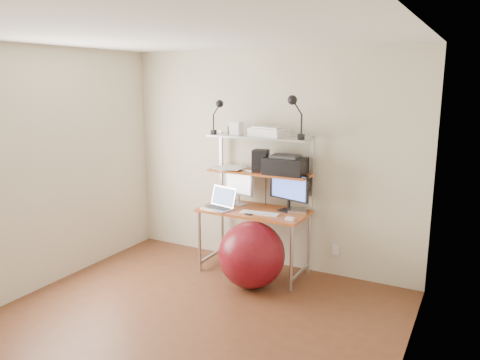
% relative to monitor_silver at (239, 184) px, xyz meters
% --- Properties ---
extents(room, '(3.60, 3.60, 3.60)m').
position_rel_monitor_silver_xyz_m(room, '(0.26, -1.57, 0.27)').
color(room, brown).
rests_on(room, ground).
extents(computer_desk, '(1.20, 0.60, 1.57)m').
position_rel_monitor_silver_xyz_m(computer_desk, '(0.26, -0.06, -0.03)').
color(computer_desk, '#C35426').
rests_on(computer_desk, ground).
extents(desktop, '(1.20, 0.60, 0.00)m').
position_rel_monitor_silver_xyz_m(desktop, '(0.26, -0.13, -0.24)').
color(desktop, '#C35426').
rests_on(desktop, computer_desk).
extents(mid_shelf, '(1.18, 0.34, 0.00)m').
position_rel_monitor_silver_xyz_m(mid_shelf, '(0.26, 0.00, 0.17)').
color(mid_shelf, '#C35426').
rests_on(mid_shelf, computer_desk).
extents(top_shelf, '(1.18, 0.34, 0.00)m').
position_rel_monitor_silver_xyz_m(top_shelf, '(0.26, 0.00, 0.57)').
color(top_shelf, '#B3B3B8').
rests_on(top_shelf, computer_desk).
extents(floor, '(3.60, 3.60, 0.00)m').
position_rel_monitor_silver_xyz_m(floor, '(0.26, -1.57, -0.98)').
color(floor, brown).
rests_on(floor, ground).
extents(wall_outlet, '(0.08, 0.01, 0.12)m').
position_rel_monitor_silver_xyz_m(wall_outlet, '(1.11, 0.22, -0.68)').
color(wall_outlet, white).
rests_on(wall_outlet, room).
extents(monitor_silver, '(0.40, 0.19, 0.46)m').
position_rel_monitor_silver_xyz_m(monitor_silver, '(0.00, 0.00, 0.00)').
color(monitor_silver, '#AFAFB3').
rests_on(monitor_silver, desktop).
extents(monitor_black, '(0.50, 0.20, 0.51)m').
position_rel_monitor_silver_xyz_m(monitor_black, '(0.62, -0.00, 0.01)').
color(monitor_black, black).
rests_on(monitor_black, desktop).
extents(laptop, '(0.40, 0.35, 0.30)m').
position_rel_monitor_silver_xyz_m(laptop, '(-0.10, -0.24, -0.19)').
color(laptop, '#BABBBF').
rests_on(laptop, desktop).
extents(keyboard, '(0.43, 0.16, 0.01)m').
position_rel_monitor_silver_xyz_m(keyboard, '(0.38, -0.25, -0.24)').
color(keyboard, white).
rests_on(keyboard, desktop).
extents(mouse, '(0.09, 0.06, 0.03)m').
position_rel_monitor_silver_xyz_m(mouse, '(0.76, -0.31, -0.23)').
color(mouse, white).
rests_on(mouse, desktop).
extents(mac_mini, '(0.25, 0.25, 0.04)m').
position_rel_monitor_silver_xyz_m(mac_mini, '(0.73, -0.01, -0.22)').
color(mac_mini, '#BABBBF').
rests_on(mac_mini, desktop).
extents(phone, '(0.10, 0.15, 0.01)m').
position_rel_monitor_silver_xyz_m(phone, '(0.30, -0.29, -0.24)').
color(phone, black).
rests_on(phone, desktop).
extents(printer, '(0.45, 0.31, 0.21)m').
position_rel_monitor_silver_xyz_m(printer, '(0.57, 0.00, 0.27)').
color(printer, black).
rests_on(printer, mid_shelf).
extents(nas_cube, '(0.20, 0.20, 0.25)m').
position_rel_monitor_silver_xyz_m(nas_cube, '(0.27, 0.01, 0.29)').
color(nas_cube, black).
rests_on(nas_cube, mid_shelf).
extents(red_box, '(0.21, 0.16, 0.05)m').
position_rel_monitor_silver_xyz_m(red_box, '(0.42, -0.05, 0.19)').
color(red_box, red).
rests_on(red_box, mid_shelf).
extents(scanner, '(0.45, 0.34, 0.11)m').
position_rel_monitor_silver_xyz_m(scanner, '(0.37, 0.02, 0.62)').
color(scanner, white).
rests_on(scanner, top_shelf).
extents(box_white, '(0.13, 0.11, 0.15)m').
position_rel_monitor_silver_xyz_m(box_white, '(-0.02, -0.02, 0.64)').
color(box_white, white).
rests_on(box_white, top_shelf).
extents(box_grey, '(0.09, 0.09, 0.09)m').
position_rel_monitor_silver_xyz_m(box_grey, '(-0.10, 0.04, 0.61)').
color(box_grey, '#303033').
rests_on(box_grey, top_shelf).
extents(clip_lamp_left, '(0.16, 0.09, 0.39)m').
position_rel_monitor_silver_xyz_m(clip_lamp_left, '(-0.21, -0.09, 0.85)').
color(clip_lamp_left, black).
rests_on(clip_lamp_left, top_shelf).
extents(clip_lamp_right, '(0.18, 0.10, 0.45)m').
position_rel_monitor_silver_xyz_m(clip_lamp_right, '(0.69, -0.09, 0.90)').
color(clip_lamp_right, black).
rests_on(clip_lamp_right, top_shelf).
extents(exercise_ball, '(0.71, 0.71, 0.71)m').
position_rel_monitor_silver_xyz_m(exercise_ball, '(0.41, -0.48, -0.63)').
color(exercise_ball, maroon).
rests_on(exercise_ball, floor).
extents(paper_stack, '(0.39, 0.41, 0.02)m').
position_rel_monitor_silver_xyz_m(paper_stack, '(-0.12, 0.00, 0.18)').
color(paper_stack, white).
rests_on(paper_stack, mid_shelf).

